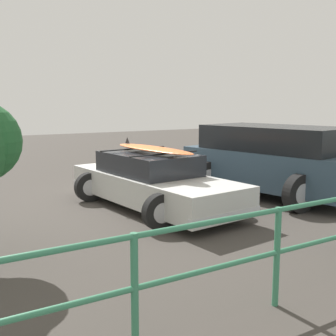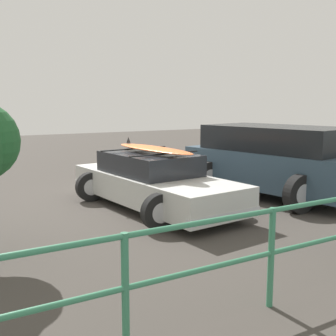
% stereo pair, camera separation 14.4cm
% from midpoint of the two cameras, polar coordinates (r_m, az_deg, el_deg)
% --- Properties ---
extents(ground_plane, '(44.00, 44.00, 0.02)m').
position_cam_midpoint_polar(ground_plane, '(9.50, -2.79, -4.89)').
color(ground_plane, '#423D38').
rests_on(ground_plane, ground).
extents(sedan_car, '(2.57, 4.63, 1.46)m').
position_cam_midpoint_polar(sedan_car, '(9.02, -1.62, -1.79)').
color(sedan_car, silver).
rests_on(sedan_car, ground).
extents(suv_car, '(3.25, 4.61, 1.69)m').
position_cam_midpoint_polar(suv_car, '(10.46, 14.68, 1.10)').
color(suv_car, '#334756').
rests_on(suv_car, ground).
extents(railing_fence, '(8.79, 0.08, 1.13)m').
position_cam_midpoint_polar(railing_fence, '(5.42, 21.32, -7.78)').
color(railing_fence, '#387F5B').
rests_on(railing_fence, ground).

